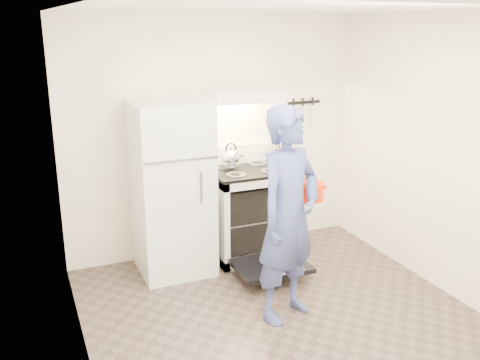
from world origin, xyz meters
name	(u,v)px	position (x,y,z in m)	size (l,w,h in m)	color
floor	(293,328)	(0.00, 0.00, 0.00)	(3.60, 3.60, 0.00)	#4D4036
back_wall	(215,137)	(0.00, 1.80, 1.25)	(3.20, 0.02, 2.50)	beige
refrigerator	(172,189)	(-0.58, 1.45, 0.85)	(0.70, 0.70, 1.70)	silver
stove_body	(247,214)	(0.23, 1.48, 0.46)	(0.76, 0.65, 0.92)	silver
cooktop	(247,171)	(0.23, 1.48, 0.94)	(0.76, 0.65, 0.03)	black
backsplash	(236,154)	(0.23, 1.76, 1.05)	(0.76, 0.07, 0.20)	silver
oven_door	(271,266)	(0.23, 0.88, 0.12)	(0.70, 0.54, 0.04)	black
oven_rack	(247,216)	(0.23, 1.48, 0.44)	(0.60, 0.52, 0.01)	gray
range_hood	(244,94)	(0.23, 1.55, 1.71)	(0.76, 0.50, 0.12)	silver
knife_strip	(304,102)	(1.05, 1.79, 1.55)	(0.40, 0.02, 0.03)	black
pizza_stone	(248,214)	(0.25, 1.48, 0.45)	(0.30, 0.30, 0.02)	#957251
tea_kettle	(231,156)	(0.08, 1.55, 1.09)	(0.22, 0.19, 0.27)	silver
utensil_jar	(278,160)	(0.53, 1.35, 1.05)	(0.09, 0.09, 0.13)	silver
person	(288,216)	(0.05, 0.23, 0.90)	(0.66, 0.43, 1.80)	navy
dutch_oven	(307,191)	(0.34, 0.45, 1.01)	(0.36, 0.29, 0.24)	red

